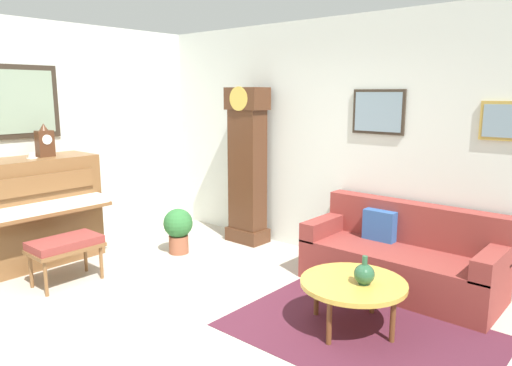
{
  "coord_description": "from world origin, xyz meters",
  "views": [
    {
      "loc": [
        3.14,
        -2.43,
        1.96
      ],
      "look_at": [
        -0.13,
        1.33,
        1.0
      ],
      "focal_mm": 33.3,
      "sensor_mm": 36.0,
      "label": 1
    }
  ],
  "objects_px": {
    "mantel_clock": "(45,142)",
    "potted_plant": "(178,228)",
    "grandfather_clock": "(247,170)",
    "coffee_table": "(353,284)",
    "piano_bench": "(65,246)",
    "teacup": "(32,156)",
    "green_jug": "(364,274)",
    "couch": "(401,258)",
    "piano": "(32,211)"
  },
  "relations": [
    {
      "from": "mantel_clock",
      "to": "potted_plant",
      "type": "bearing_deg",
      "value": 49.17
    },
    {
      "from": "piano_bench",
      "to": "green_jug",
      "type": "relative_size",
      "value": 2.92
    },
    {
      "from": "mantel_clock",
      "to": "green_jug",
      "type": "xyz_separation_m",
      "value": [
        3.64,
        0.83,
        -0.9
      ]
    },
    {
      "from": "grandfather_clock",
      "to": "potted_plant",
      "type": "height_order",
      "value": "grandfather_clock"
    },
    {
      "from": "coffee_table",
      "to": "green_jug",
      "type": "xyz_separation_m",
      "value": [
        0.1,
        -0.0,
        0.12
      ]
    },
    {
      "from": "grandfather_clock",
      "to": "mantel_clock",
      "type": "height_order",
      "value": "grandfather_clock"
    },
    {
      "from": "coffee_table",
      "to": "teacup",
      "type": "relative_size",
      "value": 7.59
    },
    {
      "from": "green_jug",
      "to": "piano",
      "type": "bearing_deg",
      "value": -164.07
    },
    {
      "from": "coffee_table",
      "to": "teacup",
      "type": "distance_m",
      "value": 3.76
    },
    {
      "from": "couch",
      "to": "green_jug",
      "type": "height_order",
      "value": "couch"
    },
    {
      "from": "coffee_table",
      "to": "grandfather_clock",
      "type": "bearing_deg",
      "value": 152.1
    },
    {
      "from": "piano",
      "to": "coffee_table",
      "type": "bearing_deg",
      "value": 16.37
    },
    {
      "from": "couch",
      "to": "teacup",
      "type": "xyz_separation_m",
      "value": [
        -3.46,
        -2.08,
        0.94
      ]
    },
    {
      "from": "piano",
      "to": "grandfather_clock",
      "type": "xyz_separation_m",
      "value": [
        1.29,
        2.24,
        0.34
      ]
    },
    {
      "from": "piano_bench",
      "to": "couch",
      "type": "height_order",
      "value": "couch"
    },
    {
      "from": "grandfather_clock",
      "to": "couch",
      "type": "relative_size",
      "value": 1.07
    },
    {
      "from": "green_jug",
      "to": "potted_plant",
      "type": "bearing_deg",
      "value": 173.96
    },
    {
      "from": "mantel_clock",
      "to": "green_jug",
      "type": "height_order",
      "value": "mantel_clock"
    },
    {
      "from": "coffee_table",
      "to": "green_jug",
      "type": "height_order",
      "value": "green_jug"
    },
    {
      "from": "green_jug",
      "to": "piano_bench",
      "type": "bearing_deg",
      "value": -158.85
    },
    {
      "from": "mantel_clock",
      "to": "grandfather_clock",
      "type": "bearing_deg",
      "value": 57.68
    },
    {
      "from": "piano",
      "to": "mantel_clock",
      "type": "height_order",
      "value": "mantel_clock"
    },
    {
      "from": "piano_bench",
      "to": "coffee_table",
      "type": "distance_m",
      "value": 2.94
    },
    {
      "from": "piano_bench",
      "to": "coffee_table",
      "type": "relative_size",
      "value": 0.8
    },
    {
      "from": "piano",
      "to": "potted_plant",
      "type": "height_order",
      "value": "piano"
    },
    {
      "from": "piano_bench",
      "to": "mantel_clock",
      "type": "xyz_separation_m",
      "value": [
        -0.82,
        0.26,
        1.0
      ]
    },
    {
      "from": "mantel_clock",
      "to": "teacup",
      "type": "bearing_deg",
      "value": -80.2
    },
    {
      "from": "couch",
      "to": "potted_plant",
      "type": "relative_size",
      "value": 3.39
    },
    {
      "from": "grandfather_clock",
      "to": "green_jug",
      "type": "distance_m",
      "value": 2.69
    },
    {
      "from": "green_jug",
      "to": "potted_plant",
      "type": "height_order",
      "value": "green_jug"
    },
    {
      "from": "mantel_clock",
      "to": "coffee_table",
      "type": "bearing_deg",
      "value": 13.22
    },
    {
      "from": "coffee_table",
      "to": "potted_plant",
      "type": "height_order",
      "value": "potted_plant"
    },
    {
      "from": "couch",
      "to": "mantel_clock",
      "type": "xyz_separation_m",
      "value": [
        -3.49,
        -1.91,
        1.09
      ]
    },
    {
      "from": "coffee_table",
      "to": "potted_plant",
      "type": "relative_size",
      "value": 1.57
    },
    {
      "from": "teacup",
      "to": "potted_plant",
      "type": "xyz_separation_m",
      "value": [
        0.93,
        1.29,
        -0.93
      ]
    },
    {
      "from": "piano_bench",
      "to": "couch",
      "type": "relative_size",
      "value": 0.37
    },
    {
      "from": "piano",
      "to": "potted_plant",
      "type": "distance_m",
      "value": 1.67
    },
    {
      "from": "grandfather_clock",
      "to": "coffee_table",
      "type": "height_order",
      "value": "grandfather_clock"
    },
    {
      "from": "mantel_clock",
      "to": "teacup",
      "type": "xyz_separation_m",
      "value": [
        0.03,
        -0.17,
        -0.15
      ]
    },
    {
      "from": "piano_bench",
      "to": "teacup",
      "type": "distance_m",
      "value": 1.16
    },
    {
      "from": "piano_bench",
      "to": "potted_plant",
      "type": "height_order",
      "value": "potted_plant"
    },
    {
      "from": "mantel_clock",
      "to": "potted_plant",
      "type": "relative_size",
      "value": 0.68
    },
    {
      "from": "coffee_table",
      "to": "piano_bench",
      "type": "bearing_deg",
      "value": -158.13
    },
    {
      "from": "piano_bench",
      "to": "green_jug",
      "type": "height_order",
      "value": "green_jug"
    },
    {
      "from": "piano",
      "to": "green_jug",
      "type": "xyz_separation_m",
      "value": [
        3.65,
        1.04,
        -0.12
      ]
    },
    {
      "from": "potted_plant",
      "to": "teacup",
      "type": "bearing_deg",
      "value": -125.95
    },
    {
      "from": "mantel_clock",
      "to": "potted_plant",
      "type": "height_order",
      "value": "mantel_clock"
    },
    {
      "from": "piano",
      "to": "grandfather_clock",
      "type": "relative_size",
      "value": 0.71
    },
    {
      "from": "grandfather_clock",
      "to": "coffee_table",
      "type": "distance_m",
      "value": 2.62
    },
    {
      "from": "mantel_clock",
      "to": "green_jug",
      "type": "bearing_deg",
      "value": 12.85
    }
  ]
}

